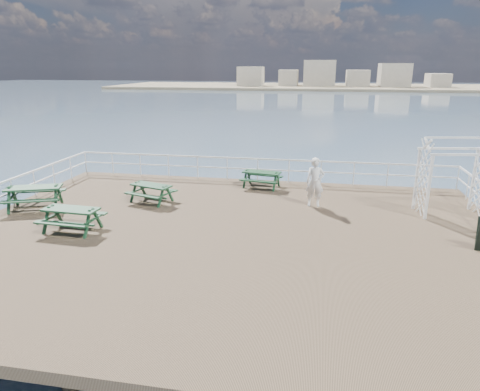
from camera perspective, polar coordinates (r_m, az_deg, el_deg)
name	(u,v)px	position (r m, az deg, el deg)	size (l,w,h in m)	color
ground	(228,238)	(14.05, -1.67, -5.71)	(18.00, 14.00, 0.30)	brown
sea_backdrop	(352,84)	(147.18, 14.72, 14.22)	(300.00, 300.00, 9.20)	#465E76
railing	(240,187)	(16.11, -0.04, 1.15)	(17.77, 13.76, 1.10)	white
picnic_table_a	(34,193)	(18.07, -25.75, 0.34)	(2.42, 2.19, 0.97)	#153C23
picnic_table_b	(151,189)	(17.45, -11.76, 0.81)	(1.99, 1.78, 0.81)	#153C23
picnic_table_c	(262,176)	(19.18, 2.89, 2.62)	(1.87, 1.61, 0.81)	#153C23
picnic_table_d	(71,215)	(15.13, -21.57, -2.37)	(1.88, 1.55, 0.88)	#153C23
trellis_arbor	(452,181)	(17.27, 26.45, 1.79)	(2.47, 1.57, 2.86)	white
person	(315,182)	(16.72, 9.97, 1.76)	(0.69, 0.46, 1.91)	white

